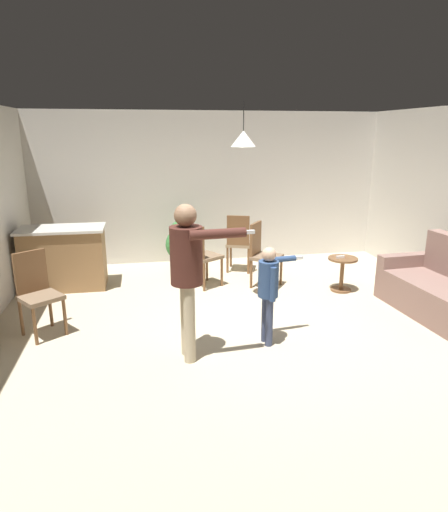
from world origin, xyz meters
The scene contains 14 objects.
ground centered at (0.00, 0.00, 0.00)m, with size 7.68×7.68×0.00m, color beige.
wall_back centered at (0.00, 3.20, 1.35)m, with size 6.40×0.10×2.70m, color beige.
couch_floral centered at (2.61, -0.07, 0.33)m, with size 0.97×1.85×1.00m.
kitchen_counter centered at (-2.45, 1.99, 0.48)m, with size 1.26×0.66×0.95m.
side_table_by_couch centered at (1.68, 1.09, 0.33)m, with size 0.44×0.44×0.52m.
person_adult centered at (-0.80, -0.57, 1.03)m, with size 0.83×0.48×1.66m.
person_child centered at (0.11, -0.40, 0.70)m, with size 0.57×0.37×1.13m.
dining_chair_by_counter centered at (0.36, 2.31, 0.55)m, with size 0.54×0.54×1.00m.
dining_chair_near_wall centered at (-0.38, 1.65, 0.55)m, with size 0.58×0.58×1.00m.
dining_chair_centre_back centered at (0.55, 1.53, 0.55)m, with size 0.59×0.59×1.00m.
dining_chair_spare centered at (-2.49, 0.34, 0.55)m, with size 0.59×0.59×1.00m.
potted_plant_corner centered at (-0.58, 2.49, 0.50)m, with size 0.60×0.60×0.92m.
spare_remote_on_table centered at (1.63, 1.08, 0.54)m, with size 0.04×0.13×0.04m, color white.
ceiling_light_pendant centered at (0.08, 0.85, 2.25)m, with size 0.32×0.32×0.55m.
Camera 1 is at (-1.22, -4.84, 2.33)m, focal length 31.03 mm.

